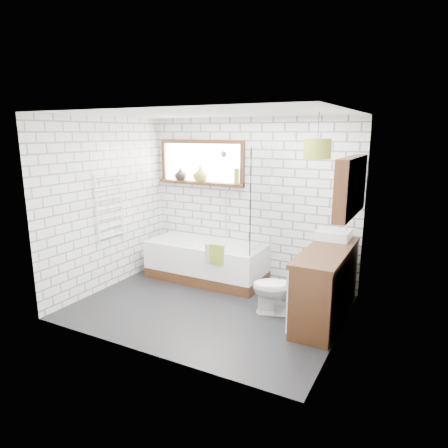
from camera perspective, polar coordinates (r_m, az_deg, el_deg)
The scene contains 22 objects.
floor at distance 5.46m, azimuth -2.22°, elevation -11.78°, with size 3.40×2.60×0.01m, color black.
ceiling at distance 4.96m, azimuth -2.48°, elevation 15.58°, with size 3.40×2.60×0.01m, color white.
wall_back at distance 6.20m, azimuth 3.74°, elevation 3.41°, with size 3.40×0.01×2.50m, color white.
wall_front at distance 4.02m, azimuth -11.74°, elevation -2.16°, with size 3.40×0.01×2.50m, color white.
wall_left at distance 6.08m, azimuth -16.38°, elevation 2.72°, with size 0.01×2.60×2.50m, color white.
wall_right at distance 4.47m, azimuth 16.91°, elevation -0.91°, with size 0.01×2.60×2.50m, color white.
window at distance 6.49m, azimuth -3.30°, elevation 8.74°, with size 1.52×0.16×0.68m, color #341B0E.
towel_radiator at distance 6.06m, azimuth -16.04°, elevation 2.23°, with size 0.06×0.52×1.00m, color white.
mirror_cabinet at distance 5.00m, azimuth 17.62°, elevation 5.14°, with size 0.16×1.20×0.70m, color #341B0E.
shower_riser at distance 6.32m, azimuth 0.26°, elevation 4.54°, with size 0.02×0.02×1.30m, color silver.
bathtub at distance 6.32m, azimuth -2.51°, elevation -5.28°, with size 1.84×0.81×0.60m, color white.
shower_screen at distance 5.68m, azimuth 5.29°, elevation 3.48°, with size 0.02×0.72×1.50m, color white.
towel_green at distance 5.70m, azimuth -1.01°, elevation -4.38°, with size 0.21×0.06×0.29m, color olive.
towel_beige at distance 5.74m, azimuth -1.69°, elevation -4.27°, with size 0.21×0.05×0.28m, color #C3B087.
vanity at distance 5.14m, azimuth 14.39°, elevation -8.32°, with size 0.50×1.56×0.90m, color #341B0E.
basin at distance 5.47m, azimuth 15.33°, elevation -1.48°, with size 0.42×0.37×0.12m, color white.
tap at distance 5.42m, azimuth 17.02°, elevation -0.93°, with size 0.03×0.03×0.17m, color silver.
toilet at distance 5.18m, azimuth 7.91°, elevation -9.04°, with size 0.68×0.39×0.69m, color white.
vase_olive at distance 6.48m, azimuth -3.40°, elevation 7.00°, with size 0.24×0.24×0.25m, color olive.
vase_dark at distance 6.69m, azimuth -6.25°, elevation 6.97°, with size 0.20×0.20×0.21m, color black.
bottle at distance 6.17m, azimuth 1.79°, elevation 6.68°, with size 0.08×0.08×0.24m, color olive.
pendant at distance 4.68m, azimuth 13.19°, elevation 10.45°, with size 0.31×0.31×0.23m, color olive.
Camera 1 is at (2.50, -4.28, 2.28)m, focal length 32.00 mm.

